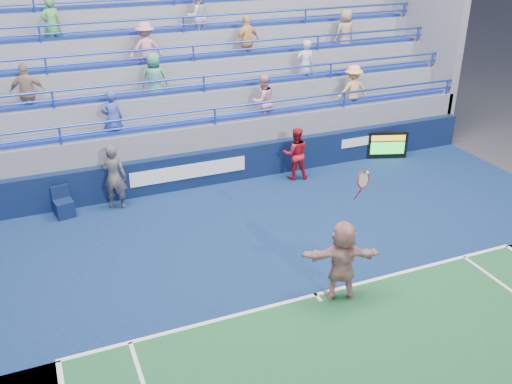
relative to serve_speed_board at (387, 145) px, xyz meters
name	(u,v)px	position (x,y,z in m)	size (l,w,h in m)	color
ground	(316,295)	(-6.01, -6.18, -0.48)	(120.00, 120.00, 0.00)	#333538
sponsor_wall	(219,166)	(-6.01, 0.32, 0.07)	(18.00, 0.32, 1.10)	#0A1938
bleacher_stand	(183,103)	(-6.02, 4.09, 1.06)	(18.00, 5.60, 6.13)	slate
serve_speed_board	(387,145)	(0.00, 0.00, 0.00)	(1.36, 0.58, 0.96)	black
judge_chair	(64,207)	(-10.74, -0.19, -0.20)	(0.57, 0.57, 0.87)	#0D193E
tennis_player	(342,260)	(-5.54, -6.39, 0.44)	(1.79, 1.06, 2.96)	silver
line_judge	(114,177)	(-9.29, -0.21, 0.48)	(0.70, 0.46, 1.93)	#141938
ball_girl	(295,154)	(-3.68, -0.32, 0.37)	(0.83, 0.64, 1.70)	#A9131D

